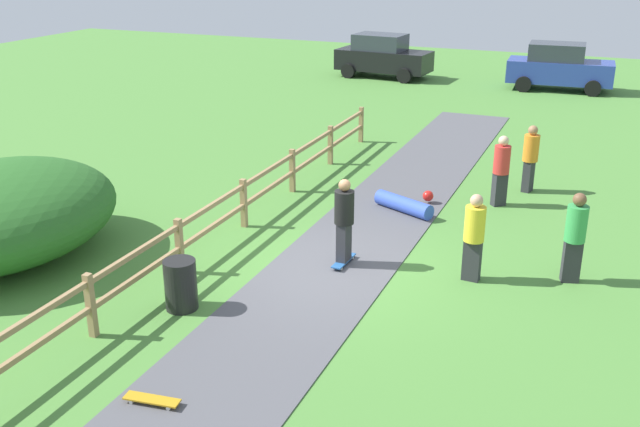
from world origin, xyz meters
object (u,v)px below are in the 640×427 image
skateboard_loose (152,400)px  bystander_yellow (474,234)px  parked_car_blue (559,67)px  bush_large (0,213)px  bystander_green (575,234)px  trash_bin (181,285)px  bystander_orange (530,156)px  skater_fallen (406,204)px  skater_riding (344,218)px  bystander_red (501,168)px  parked_car_black (383,56)px

skateboard_loose → bystander_yellow: 6.52m
skateboard_loose → parked_car_blue: 25.13m
bush_large → bystander_green: 11.04m
trash_bin → bystander_orange: size_ratio=0.53×
skater_fallen → skater_riding: bearing=-95.0°
bystander_green → bystander_red: bearing=117.9°
bush_large → skateboard_loose: 6.47m
bush_large → skater_fallen: bush_large is taller
bystander_red → parked_car_blue: 15.06m
skateboard_loose → parked_car_blue: parked_car_blue is taller
bush_large → parked_car_blue: bearing=68.8°
skateboard_loose → bystander_yellow: (3.24, 5.60, 0.85)m
bystander_green → parked_car_black: parked_car_black is taller
bystander_orange → parked_car_black: parked_car_black is taller
bush_large → bystander_red: bush_large is taller
bush_large → bystander_green: (10.58, 3.15, 0.03)m
skater_fallen → bystander_green: 4.60m
skateboard_loose → bystander_orange: size_ratio=0.48×
skater_fallen → bystander_green: bearing=-31.5°
bystander_green → parked_car_black: bearing=117.5°
skater_fallen → bystander_green: bystander_green is taller
skater_fallen → skateboard_loose: skater_fallen is taller
skater_fallen → parked_car_black: 17.39m
skateboard_loose → bystander_yellow: size_ratio=0.48×
bush_large → parked_car_blue: size_ratio=1.16×
bystander_yellow → parked_car_black: size_ratio=0.39×
trash_bin → skater_riding: size_ratio=0.52×
trash_bin → skateboard_loose: trash_bin is taller
skater_riding → bush_large: bearing=-161.0°
trash_bin → parked_car_black: 22.70m
skater_fallen → parked_car_black: bearing=109.8°
skater_fallen → bystander_orange: bystander_orange is taller
trash_bin → bystander_orange: bystander_orange is taller
trash_bin → skater_fallen: bearing=69.6°
bystander_green → parked_car_blue: parked_car_blue is taller
bush_large → skater_riding: bearing=19.0°
skater_riding → parked_car_black: bearing=105.9°
bystander_orange → skater_riding: bearing=-114.6°
skater_fallen → bystander_yellow: bearing=-54.5°
bystander_yellow → parked_car_blue: size_ratio=0.40×
bystander_yellow → skater_fallen: bearing=125.5°
bystander_orange → parked_car_blue: 13.76m
bush_large → bystander_red: bearing=38.3°
bystander_green → bystander_orange: 5.18m
skater_riding → skater_fallen: 3.41m
trash_bin → parked_car_black: size_ratio=0.21×
bystander_yellow → parked_car_blue: (-0.37, 19.35, 0.03)m
bush_large → bystander_yellow: (8.86, 2.51, 0.00)m
bystander_orange → parked_car_black: size_ratio=0.39×
bystander_red → bystander_yellow: bearing=-87.0°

